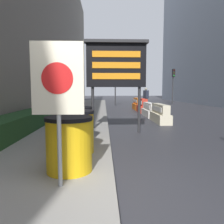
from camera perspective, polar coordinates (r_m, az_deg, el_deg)
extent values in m
plane|color=#2D2D33|center=(3.07, 1.22, -23.09)|extent=(120.00, 120.00, 0.00)
cube|color=#1E421E|center=(7.11, -24.56, -3.27)|extent=(0.90, 6.16, 0.57)
cylinder|color=#4C3D2D|center=(10.76, -15.22, 3.89)|extent=(0.26, 0.26, 2.07)
cylinder|color=#4C3D2D|center=(10.54, -13.50, 9.80)|extent=(0.42, 0.88, 1.02)
cylinder|color=#4C3D2D|center=(11.27, -12.70, 9.23)|extent=(1.15, 1.00, 1.03)
cylinder|color=#4C3D2D|center=(10.44, -13.49, 8.54)|extent=(0.51, 0.93, 0.70)
cylinder|color=#4C3D2D|center=(10.25, -17.07, 8.13)|extent=(1.22, 0.53, 0.97)
cylinder|color=yellow|center=(3.69, -11.10, -8.63)|extent=(0.74, 0.74, 0.84)
cylinder|color=black|center=(3.60, -11.23, -1.66)|extent=(0.77, 0.77, 0.06)
cylinder|color=yellow|center=(4.74, -9.36, -5.43)|extent=(0.74, 0.74, 0.84)
cylinder|color=black|center=(4.67, -9.45, 0.01)|extent=(0.77, 0.77, 0.06)
cylinder|color=yellow|center=(5.81, -8.96, -3.38)|extent=(0.74, 0.74, 0.84)
cylinder|color=black|center=(5.75, -9.03, 1.06)|extent=(0.77, 0.77, 0.06)
cylinder|color=gray|center=(3.08, -13.62, -5.43)|extent=(0.06, 0.06, 1.48)
cube|color=beige|center=(3.01, -14.02, 8.52)|extent=(0.69, 0.04, 0.96)
cylinder|color=red|center=(2.98, -14.12, 8.54)|extent=(0.42, 0.01, 0.42)
cylinder|color=#28282B|center=(7.63, -5.04, 0.51)|extent=(0.10, 0.10, 1.60)
cylinder|color=#28282B|center=(7.72, 7.11, 0.55)|extent=(0.10, 0.10, 1.60)
cube|color=black|center=(7.65, 1.09, 12.03)|extent=(2.03, 0.24, 1.47)
cube|color=#28282B|center=(7.71, 1.13, 17.89)|extent=(2.15, 0.34, 0.10)
cube|color=orange|center=(7.57, 1.15, 14.90)|extent=(1.63, 0.02, 0.21)
cube|color=orange|center=(7.52, 1.15, 12.14)|extent=(1.63, 0.02, 0.21)
cube|color=orange|center=(7.49, 1.14, 9.35)|extent=(1.63, 0.02, 0.21)
cube|color=beige|center=(10.43, 12.46, -1.47)|extent=(0.55, 2.07, 0.42)
cube|color=beige|center=(10.39, 12.51, 0.86)|extent=(0.33, 2.07, 0.42)
cube|color=white|center=(10.34, 11.57, 0.86)|extent=(0.02, 1.65, 0.21)
cube|color=silver|center=(12.77, 9.74, -0.23)|extent=(0.57, 2.19, 0.39)
cube|color=silver|center=(12.74, 9.77, 1.51)|extent=(0.34, 2.19, 0.39)
cube|color=white|center=(12.70, 8.96, 1.51)|extent=(0.02, 1.75, 0.19)
cube|color=red|center=(15.02, 7.94, 0.82)|extent=(0.59, 1.80, 0.47)
cube|color=red|center=(14.99, 7.97, 2.59)|extent=(0.35, 1.80, 0.47)
cube|color=white|center=(14.95, 7.26, 2.59)|extent=(0.02, 1.44, 0.23)
cube|color=orange|center=(17.17, 6.67, 1.40)|extent=(0.57, 2.19, 0.45)
cube|color=orange|center=(17.14, 6.69, 2.89)|extent=(0.34, 2.19, 0.45)
cube|color=white|center=(17.12, 6.08, 2.90)|extent=(0.02, 1.75, 0.22)
cube|color=black|center=(14.77, 9.40, -0.11)|extent=(0.38, 0.38, 0.04)
cone|color=#EA560F|center=(14.74, 9.42, 1.21)|extent=(0.31, 0.31, 0.64)
cylinder|color=white|center=(14.74, 9.43, 1.33)|extent=(0.18, 0.18, 0.09)
cylinder|color=#2D2D30|center=(21.60, 0.86, 6.39)|extent=(0.12, 0.12, 3.53)
cube|color=black|center=(21.50, 0.89, 9.98)|extent=(0.28, 0.28, 0.84)
sphere|color=red|center=(21.38, 0.91, 10.76)|extent=(0.15, 0.15, 0.15)
sphere|color=#392C06|center=(21.35, 0.91, 10.01)|extent=(0.15, 0.15, 0.15)
sphere|color=black|center=(21.33, 0.91, 9.26)|extent=(0.15, 0.15, 0.15)
cylinder|color=#2D2D30|center=(24.49, 15.58, 6.35)|extent=(0.12, 0.12, 3.76)
cube|color=black|center=(24.41, 15.78, 9.77)|extent=(0.28, 0.28, 0.84)
sphere|color=#360605|center=(24.29, 15.91, 10.45)|extent=(0.15, 0.15, 0.15)
sphere|color=#392C06|center=(24.27, 15.89, 9.80)|extent=(0.15, 0.15, 0.15)
sphere|color=green|center=(24.25, 15.88, 9.14)|extent=(0.15, 0.15, 0.15)
cylinder|color=#514C42|center=(18.39, 8.58, 2.25)|extent=(0.14, 0.14, 0.83)
cylinder|color=#514C42|center=(18.42, 9.06, 2.25)|extent=(0.14, 0.14, 0.83)
cube|color=#232838|center=(18.37, 8.86, 4.58)|extent=(0.42, 0.52, 0.66)
sphere|color=gray|center=(18.37, 8.88, 5.97)|extent=(0.23, 0.23, 0.23)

